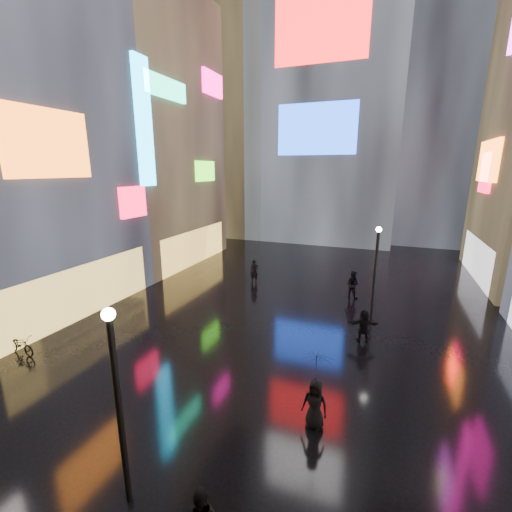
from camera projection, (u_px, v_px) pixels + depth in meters
The scene contains 13 objects.
ground at pixel (302, 305), 21.06m from camera, with size 140.00×140.00×0.00m, color black.
building_left_far at pixel (141, 134), 29.32m from camera, with size 10.28×12.00×22.00m.
tower_main at pixel (333, 51), 38.59m from camera, with size 16.00×14.20×42.00m.
tower_flank_right at pixel (445, 85), 37.25m from camera, with size 12.00×12.00×34.00m, color black.
tower_flank_left at pixel (237, 128), 42.60m from camera, with size 10.00×10.00×26.00m, color black.
lamp_near at pixel (118, 398), 7.94m from camera, with size 0.30×0.30×5.20m.
lamp_far at pixel (375, 268), 18.33m from camera, with size 0.30×0.30×5.20m.
pedestrian_4 at pixel (315, 404), 10.90m from camera, with size 0.82×0.53×1.67m, color black.
pedestrian_5 at pixel (364, 326), 16.42m from camera, with size 1.48×0.47×1.60m, color black.
pedestrian_6 at pixel (254, 271), 25.00m from camera, with size 0.62×0.41×1.69m, color black.
pedestrian_7 at pixel (352, 285), 21.99m from camera, with size 0.87×0.68×1.79m, color black.
umbrella_2 at pixel (317, 368), 10.58m from camera, with size 1.01×1.03×0.93m, color black.
bicycle at pixel (20, 345), 15.35m from camera, with size 0.60×1.71×0.90m, color black.
Camera 1 is at (4.37, 0.61, 8.12)m, focal length 24.00 mm.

